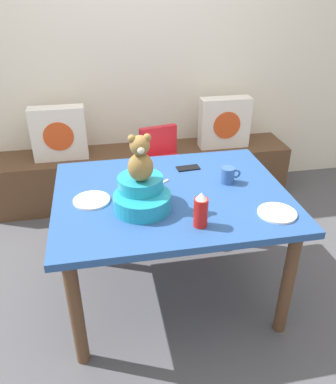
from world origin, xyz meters
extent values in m
plane|color=#4C4C51|center=(0.00, 0.00, 0.00)|extent=(8.00, 8.00, 0.00)
cube|color=silver|center=(0.00, 1.53, 1.30)|extent=(4.40, 0.10, 2.60)
cube|color=brown|center=(0.00, 1.26, 0.23)|extent=(2.60, 0.44, 0.46)
cube|color=white|center=(-0.69, 1.24, 0.68)|extent=(0.44, 0.14, 0.44)
cylinder|color=#D84C1E|center=(-0.69, 1.17, 0.68)|extent=(0.24, 0.01, 0.24)
cube|color=white|center=(0.72, 1.24, 0.68)|extent=(0.44, 0.14, 0.44)
cylinder|color=#D84C1E|center=(0.72, 1.17, 0.68)|extent=(0.24, 0.01, 0.24)
cube|color=#3F91C2|center=(0.14, 1.26, 0.51)|extent=(0.20, 0.14, 0.09)
cube|color=#264C8C|center=(0.00, 0.00, 0.72)|extent=(1.31, 1.03, 0.04)
cylinder|color=brown|center=(-0.56, -0.42, 0.35)|extent=(0.07, 0.07, 0.70)
cylinder|color=brown|center=(0.56, -0.42, 0.35)|extent=(0.07, 0.07, 0.70)
cylinder|color=brown|center=(-0.56, 0.42, 0.35)|extent=(0.07, 0.07, 0.70)
cylinder|color=brown|center=(0.56, 0.42, 0.35)|extent=(0.07, 0.07, 0.70)
cylinder|color=red|center=(0.11, 0.81, 0.51)|extent=(0.34, 0.34, 0.10)
cube|color=red|center=(0.08, 0.95, 0.67)|extent=(0.30, 0.11, 0.24)
cube|color=white|center=(0.15, 0.64, 0.58)|extent=(0.33, 0.26, 0.02)
cylinder|color=silver|center=(-0.03, 0.67, 0.23)|extent=(0.03, 0.03, 0.46)
cylinder|color=silver|center=(0.25, 0.67, 0.23)|extent=(0.03, 0.03, 0.46)
cylinder|color=silver|center=(-0.03, 0.95, 0.23)|extent=(0.03, 0.03, 0.46)
cylinder|color=silver|center=(0.25, 0.95, 0.23)|extent=(0.03, 0.03, 0.46)
cylinder|color=teal|center=(-0.18, -0.14, 0.79)|extent=(0.30, 0.30, 0.09)
cylinder|color=teal|center=(-0.18, -0.08, 0.86)|extent=(0.24, 0.24, 0.07)
ellipsoid|color=olive|center=(-0.18, -0.12, 0.97)|extent=(0.13, 0.11, 0.15)
sphere|color=olive|center=(-0.18, -0.12, 1.09)|extent=(0.10, 0.10, 0.10)
sphere|color=beige|center=(-0.18, -0.16, 1.08)|extent=(0.04, 0.04, 0.04)
sphere|color=olive|center=(-0.22, -0.12, 1.13)|extent=(0.04, 0.04, 0.04)
sphere|color=olive|center=(-0.14, -0.12, 1.13)|extent=(0.04, 0.04, 0.04)
cylinder|color=red|center=(0.08, -0.34, 0.81)|extent=(0.07, 0.07, 0.15)
cone|color=white|center=(0.08, -0.34, 0.91)|extent=(0.06, 0.06, 0.03)
cylinder|color=#335999|center=(0.35, 0.06, 0.79)|extent=(0.08, 0.08, 0.09)
torus|color=#335999|center=(0.40, 0.06, 0.79)|extent=(0.06, 0.01, 0.06)
cylinder|color=white|center=(0.49, -0.32, 0.75)|extent=(0.20, 0.20, 0.01)
cylinder|color=white|center=(-0.44, -0.01, 0.75)|extent=(0.20, 0.20, 0.01)
cube|color=black|center=(0.17, 0.29, 0.74)|extent=(0.15, 0.08, 0.01)
cube|color=silver|center=(-0.06, 0.10, 0.74)|extent=(0.14, 0.12, 0.01)
camera|label=1|loc=(-0.37, -1.85, 1.82)|focal=35.97mm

